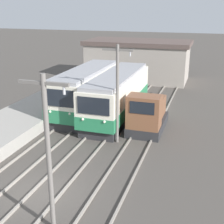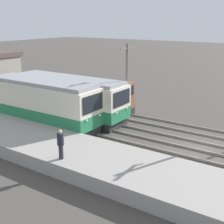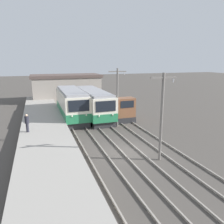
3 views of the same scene
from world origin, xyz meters
name	(u,v)px [view 3 (image 3 of 3)]	position (x,y,z in m)	size (l,w,h in m)	color
ground_plane	(128,152)	(0.00, 0.00, 0.00)	(200.00, 200.00, 0.00)	#47423D
platform_left	(49,158)	(-6.25, 0.00, 0.43)	(4.50, 54.00, 0.86)	gray
track_left	(97,156)	(-2.60, 0.00, 0.07)	(1.54, 60.00, 0.14)	gray
track_center	(130,151)	(0.20, 0.00, 0.07)	(1.54, 60.00, 0.14)	gray
track_right	(161,146)	(3.20, 0.00, 0.07)	(1.54, 60.00, 0.14)	gray
commuter_train_left	(72,105)	(-2.60, 12.19, 1.75)	(2.84, 10.20, 3.79)	#28282B
commuter_train_center	(93,105)	(0.20, 11.98, 1.69)	(2.84, 11.07, 3.63)	#28282B
shunting_locomotive	(121,110)	(3.20, 9.78, 1.21)	(2.40, 4.76, 3.00)	#28282B
catenary_mast_near	(162,114)	(1.71, -2.13, 3.59)	(2.00, 0.20, 6.54)	slate
catenary_mast_mid	(117,95)	(1.71, 6.99, 3.59)	(2.00, 0.20, 6.54)	slate
person_on_platform	(27,122)	(-7.77, 5.47, 1.80)	(0.38, 0.38, 1.71)	#282833
station_building	(66,87)	(-1.38, 26.00, 2.43)	(12.60, 6.30, 4.81)	gray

